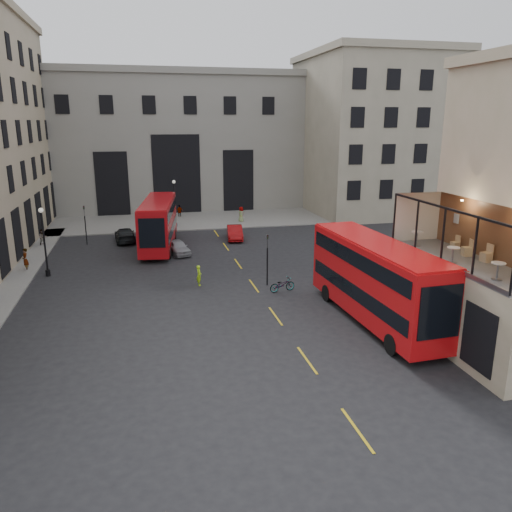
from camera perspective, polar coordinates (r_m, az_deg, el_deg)
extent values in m
plane|color=black|center=(26.35, 10.05, -11.21)|extent=(140.00, 140.00, 0.00)
cube|color=black|center=(27.80, 19.79, -5.98)|extent=(0.08, 9.20, 3.00)
cube|color=brown|center=(28.43, 25.60, 2.40)|extent=(0.04, 10.00, 2.90)
cube|color=beige|center=(31.61, 17.94, 4.31)|extent=(3.00, 0.04, 2.90)
cube|color=black|center=(27.28, 23.52, 5.27)|extent=(3.00, 10.00, 0.04)
cube|color=slate|center=(27.00, 20.33, -0.61)|extent=(0.12, 10.00, 0.18)
cube|color=black|center=(26.43, 20.88, 5.14)|extent=(0.12, 10.00, 0.10)
cube|color=beige|center=(30.87, 21.93, 3.99)|extent=(0.04, 0.45, 0.55)
cylinder|color=#FFD899|center=(29.35, 22.49, 5.89)|extent=(0.12, 0.12, 0.05)
cube|color=#BFAA8F|center=(28.55, 22.42, -5.15)|extent=(3.00, 11.00, 4.50)
cube|color=slate|center=(27.88, 22.89, -0.71)|extent=(3.00, 10.00, 0.10)
cube|color=gray|center=(69.80, -9.51, 12.83)|extent=(34.00, 10.00, 18.00)
cube|color=gray|center=(70.01, -9.83, 19.87)|extent=(35.00, 10.60, 0.80)
cube|color=black|center=(65.06, -9.05, 9.16)|extent=(6.00, 0.12, 10.00)
cube|color=black|center=(65.09, -16.11, 7.87)|extent=(4.00, 0.12, 8.00)
cube|color=black|center=(66.22, -2.02, 8.57)|extent=(4.00, 0.12, 8.00)
cube|color=#ADA38B|center=(68.38, 12.97, 13.45)|extent=(16.00, 18.00, 20.00)
cube|color=#ADA38B|center=(68.83, 13.47, 21.45)|extent=(16.60, 18.60, 0.80)
cube|color=slate|center=(60.81, -9.44, 4.02)|extent=(40.00, 12.00, 0.12)
cylinder|color=black|center=(36.16, 1.29, -1.22)|extent=(0.10, 0.10, 2.80)
imported|color=black|center=(35.67, 1.31, 1.71)|extent=(0.16, 0.20, 1.00)
cylinder|color=black|center=(50.92, -18.87, 2.79)|extent=(0.10, 0.10, 2.80)
imported|color=black|center=(50.57, -19.05, 4.89)|extent=(0.16, 0.20, 1.00)
cylinder|color=black|center=(41.29, -23.00, 1.21)|extent=(0.14, 0.14, 5.00)
cylinder|color=black|center=(41.84, -22.68, -1.78)|extent=(0.36, 0.36, 0.50)
sphere|color=silver|center=(40.79, -23.38, 4.82)|extent=(0.36, 0.36, 0.36)
cylinder|color=black|center=(56.46, -9.26, 5.69)|extent=(0.14, 0.14, 5.00)
cylinder|color=black|center=(56.86, -9.17, 3.46)|extent=(0.36, 0.36, 0.50)
sphere|color=silver|center=(56.09, -9.38, 8.36)|extent=(0.36, 0.36, 0.36)
cube|color=red|center=(30.12, 13.50, -2.63)|extent=(3.34, 12.35, 4.34)
cube|color=black|center=(30.31, 13.43, -3.73)|extent=(3.35, 11.69, 0.89)
cube|color=black|center=(29.75, 13.66, -0.18)|extent=(3.35, 11.69, 0.89)
cube|color=red|center=(29.54, 13.76, 1.44)|extent=(3.22, 12.10, 0.13)
cylinder|color=black|center=(33.53, 8.14, -4.23)|extent=(0.36, 1.13, 1.11)
cylinder|color=black|center=(34.59, 12.01, -3.80)|extent=(0.36, 1.13, 1.11)
cylinder|color=black|center=(26.80, 15.28, -9.74)|extent=(0.36, 1.13, 1.11)
cylinder|color=black|center=(28.13, 19.79, -8.91)|extent=(0.36, 1.13, 1.11)
cube|color=#A70B10|center=(47.54, -11.08, 3.76)|extent=(4.09, 11.63, 4.04)
cube|color=black|center=(47.65, -11.04, 3.09)|extent=(4.05, 11.02, 0.83)
cube|color=black|center=(47.31, -11.15, 5.24)|extent=(4.05, 11.02, 0.83)
cube|color=#A70B10|center=(47.18, -11.20, 6.20)|extent=(3.96, 11.39, 0.12)
cylinder|color=black|center=(51.60, -11.90, 2.43)|extent=(0.43, 1.06, 1.04)
cylinder|color=black|center=(51.38, -9.29, 2.51)|extent=(0.43, 1.06, 1.04)
cylinder|color=black|center=(44.24, -12.94, 0.26)|extent=(0.43, 1.06, 1.04)
cylinder|color=black|center=(43.98, -9.91, 0.34)|extent=(0.43, 1.06, 1.04)
imported|color=#92959A|center=(45.37, -8.94, 1.01)|extent=(2.45, 4.06, 1.29)
imported|color=#93090B|center=(50.52, -2.44, 2.69)|extent=(2.00, 4.39, 1.40)
imported|color=black|center=(51.22, -14.74, 2.34)|extent=(2.26, 4.78, 1.35)
imported|color=gray|center=(35.12, 3.02, -3.29)|extent=(1.99, 1.02, 0.99)
imported|color=#B6F419|center=(36.48, -6.53, -2.22)|extent=(0.37, 0.56, 1.52)
imported|color=gray|center=(51.89, -23.18, 1.94)|extent=(0.97, 0.86, 1.65)
imported|color=gray|center=(54.43, -12.67, 3.51)|extent=(1.19, 1.42, 1.91)
imported|color=gray|center=(62.71, -8.72, 5.06)|extent=(0.98, 0.58, 1.57)
imported|color=gray|center=(59.14, -1.71, 4.76)|extent=(0.96, 1.07, 1.85)
imported|color=gray|center=(43.77, -24.87, -0.39)|extent=(0.59, 0.76, 1.84)
cylinder|color=silver|center=(25.12, 25.98, -0.73)|extent=(0.65, 0.65, 0.04)
cylinder|color=slate|center=(25.22, 25.88, -1.57)|extent=(0.09, 0.09, 0.75)
cylinder|color=slate|center=(25.32, 25.78, -2.40)|extent=(0.47, 0.47, 0.03)
cylinder|color=white|center=(27.29, 21.65, 0.91)|extent=(0.65, 0.65, 0.04)
cylinder|color=slate|center=(27.38, 21.57, 0.13)|extent=(0.09, 0.09, 0.75)
cylinder|color=slate|center=(27.48, 21.49, -0.64)|extent=(0.47, 0.47, 0.03)
cylinder|color=beige|center=(30.28, 17.95, 2.67)|extent=(0.68, 0.68, 0.05)
cylinder|color=slate|center=(30.36, 17.89, 1.91)|extent=(0.09, 0.09, 0.80)
cylinder|color=slate|center=(30.45, 17.82, 1.17)|extent=(0.50, 0.50, 0.03)
cube|color=tan|center=(28.22, 24.79, -0.11)|extent=(0.50, 0.50, 0.49)
cube|color=tan|center=(28.25, 25.20, 0.83)|extent=(0.09, 0.46, 0.43)
cube|color=tan|center=(29.02, 22.93, 0.48)|extent=(0.54, 0.54, 0.48)
cube|color=tan|center=(29.00, 23.40, 1.35)|extent=(0.14, 0.45, 0.43)
cube|color=tan|center=(30.33, 21.78, 1.12)|extent=(0.44, 0.44, 0.41)
cube|color=tan|center=(30.36, 22.09, 1.87)|extent=(0.10, 0.39, 0.37)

